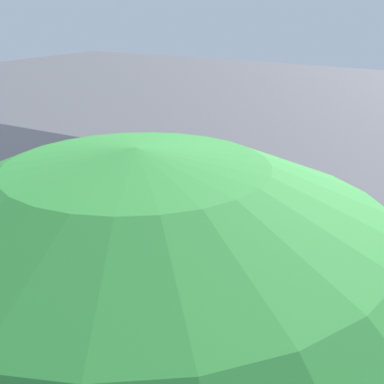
% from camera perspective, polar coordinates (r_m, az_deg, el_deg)
% --- Properties ---
extents(ground_plane, '(80.00, 80.00, 0.00)m').
position_cam_1_polar(ground_plane, '(15.25, 1.59, -4.74)').
color(ground_plane, '#4C4C51').
extents(tour_bus, '(9.30, 2.69, 3.25)m').
position_cam_1_polar(tour_bus, '(11.94, -10.78, -3.82)').
color(tour_bus, '#26262B').
rests_on(tour_bus, ground_plane).
extents(spectator_far_left, '(0.57, 0.32, 1.65)m').
position_cam_1_polar(spectator_far_left, '(13.08, 1.82, -4.47)').
color(spectator_far_left, black).
rests_on(spectator_far_left, ground_plane).
extents(spectator_left, '(0.57, 0.32, 1.73)m').
position_cam_1_polar(spectator_left, '(13.69, -2.29, -3.06)').
color(spectator_left, '#473823').
rests_on(spectator_left, ground_plane).
extents(spectator_centre, '(0.57, 0.39, 1.79)m').
position_cam_1_polar(spectator_centre, '(14.24, -5.92, -2.00)').
color(spectator_centre, '#473823').
rests_on(spectator_centre, ground_plane).
extents(parked_motorcycle_silver, '(2.05, 0.58, 0.99)m').
position_cam_1_polar(parked_motorcycle_silver, '(14.76, -10.67, -3.94)').
color(parked_motorcycle_silver, black).
rests_on(parked_motorcycle_silver, ground_plane).
extents(parked_motorcycle_dark, '(2.05, 0.58, 0.99)m').
position_cam_1_polar(parked_motorcycle_dark, '(12.21, 9.10, -9.24)').
color(parked_motorcycle_dark, black).
rests_on(parked_motorcycle_dark, ground_plane).
extents(stunt_motorcycle, '(2.00, 0.81, 1.23)m').
position_cam_1_polar(stunt_motorcycle, '(18.18, 0.25, 1.53)').
color(stunt_motorcycle, black).
rests_on(stunt_motorcycle, ground_plane).
extents(traffic_cone, '(0.34, 0.34, 0.63)m').
position_cam_1_polar(traffic_cone, '(17.29, 8.24, -0.78)').
color(traffic_cone, orange).
rests_on(traffic_cone, ground_plane).
extents(bay_line_b, '(0.14, 4.92, 0.01)m').
position_cam_1_polar(bay_line_b, '(14.97, 9.41, -5.52)').
color(bay_line_b, white).
rests_on(bay_line_b, ground_plane).
extents(bay_line_c, '(0.13, 3.66, 0.01)m').
position_cam_1_polar(bay_line_c, '(16.21, -0.35, -3.17)').
color(bay_line_c, white).
rests_on(bay_line_c, ground_plane).
extents(bay_line_d, '(0.14, 4.29, 0.01)m').
position_cam_1_polar(bay_line_d, '(17.86, -8.48, -1.12)').
color(bay_line_d, white).
rests_on(bay_line_d, ground_plane).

